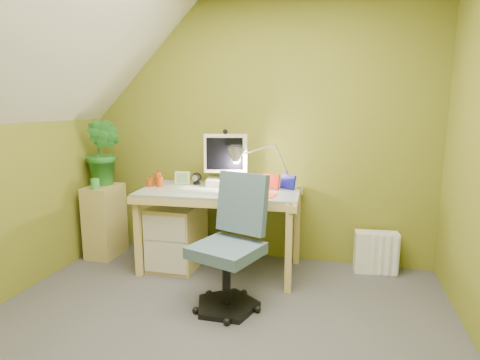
% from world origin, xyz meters
% --- Properties ---
extents(floor, '(3.20, 3.20, 0.01)m').
position_xyz_m(floor, '(0.00, 0.00, -0.01)').
color(floor, '#48484D').
rests_on(floor, ground).
extents(wall_back, '(3.20, 0.01, 2.40)m').
position_xyz_m(wall_back, '(0.00, 1.60, 1.20)').
color(wall_back, olive).
rests_on(wall_back, floor).
extents(slope_ceiling, '(1.10, 3.20, 1.10)m').
position_xyz_m(slope_ceiling, '(-1.00, 0.00, 1.85)').
color(slope_ceiling, white).
rests_on(slope_ceiling, wall_left).
extents(desk, '(1.38, 0.75, 0.72)m').
position_xyz_m(desk, '(-0.22, 1.19, 0.36)').
color(desk, '#D4B970').
rests_on(desk, floor).
extents(monitor, '(0.38, 0.27, 0.48)m').
position_xyz_m(monitor, '(-0.22, 1.37, 0.96)').
color(monitor, silver).
rests_on(monitor, desk).
extents(speaker_left, '(0.11, 0.11, 0.11)m').
position_xyz_m(speaker_left, '(-0.49, 1.35, 0.78)').
color(speaker_left, black).
rests_on(speaker_left, desk).
extents(speaker_right, '(0.12, 0.12, 0.13)m').
position_xyz_m(speaker_right, '(0.05, 1.35, 0.79)').
color(speaker_right, black).
rests_on(speaker_right, desk).
extents(keyboard, '(0.48, 0.23, 0.02)m').
position_xyz_m(keyboard, '(-0.30, 1.05, 0.73)').
color(keyboard, white).
rests_on(keyboard, desk).
extents(mousepad, '(0.25, 0.19, 0.01)m').
position_xyz_m(mousepad, '(0.16, 1.05, 0.73)').
color(mousepad, '#DF5122').
rests_on(mousepad, desk).
extents(mouse, '(0.11, 0.08, 0.03)m').
position_xyz_m(mouse, '(0.16, 1.05, 0.74)').
color(mouse, white).
rests_on(mouse, mousepad).
extents(amber_tumbler, '(0.07, 0.07, 0.08)m').
position_xyz_m(amber_tumbler, '(-0.04, 1.11, 0.77)').
color(amber_tumbler, '#974915').
rests_on(amber_tumbler, desk).
extents(candle_cluster, '(0.16, 0.14, 0.12)m').
position_xyz_m(candle_cluster, '(-0.82, 1.20, 0.78)').
color(candle_cluster, '#A93B0E').
rests_on(candle_cluster, desk).
extents(photo_frame_red, '(0.15, 0.07, 0.13)m').
position_xyz_m(photo_frame_red, '(0.20, 1.31, 0.79)').
color(photo_frame_red, red).
rests_on(photo_frame_red, desk).
extents(photo_frame_blue, '(0.14, 0.09, 0.13)m').
position_xyz_m(photo_frame_blue, '(0.34, 1.35, 0.79)').
color(photo_frame_blue, navy).
rests_on(photo_frame_blue, desk).
extents(photo_frame_green, '(0.14, 0.04, 0.12)m').
position_xyz_m(photo_frame_green, '(-0.62, 1.33, 0.78)').
color(photo_frame_green, '#C4D290').
rests_on(photo_frame_green, desk).
extents(desk_lamp, '(0.55, 0.27, 0.57)m').
position_xyz_m(desk_lamp, '(0.23, 1.37, 1.01)').
color(desk_lamp, '#AAABAF').
rests_on(desk_lamp, desk).
extents(side_ledge, '(0.25, 0.39, 0.68)m').
position_xyz_m(side_ledge, '(-1.40, 1.26, 0.34)').
color(side_ledge, tan).
rests_on(side_ledge, floor).
extents(potted_plant, '(0.40, 0.35, 0.63)m').
position_xyz_m(potted_plant, '(-1.40, 1.31, 1.00)').
color(potted_plant, '#277528').
rests_on(potted_plant, side_ledge).
extents(green_cup, '(0.09, 0.09, 0.10)m').
position_xyz_m(green_cup, '(-1.38, 1.11, 0.73)').
color(green_cup, green).
rests_on(green_cup, side_ledge).
extents(task_chair, '(0.63, 0.63, 0.89)m').
position_xyz_m(task_chair, '(0.02, 0.53, 0.44)').
color(task_chair, '#455E71').
rests_on(task_chair, floor).
extents(radiator, '(0.37, 0.17, 0.36)m').
position_xyz_m(radiator, '(1.10, 1.46, 0.18)').
color(radiator, silver).
rests_on(radiator, floor).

